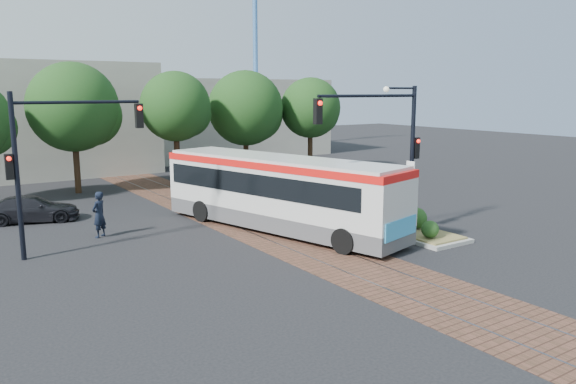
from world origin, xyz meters
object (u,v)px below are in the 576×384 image
Objects in this scene: city_bus at (278,190)px; signal_pole_left at (49,151)px; traffic_island at (406,225)px; signal_pole_main at (391,137)px; officer at (99,215)px; parked_car at (32,209)px.

city_bus is 2.03× the size of signal_pole_left.
signal_pole_left reaches higher than traffic_island.
signal_pole_main is (-0.96, 0.09, 3.83)m from traffic_island.
officer is at bearing 149.45° from traffic_island.
city_bus is 5.71m from traffic_island.
traffic_island is 0.87× the size of signal_pole_left.
officer is 4.98m from parked_car.
officer is at bearing 140.71° from city_bus.
parked_car is at bearing 139.22° from traffic_island.
signal_pole_left reaches higher than parked_car.
city_bus is 5.31m from signal_pole_main.
signal_pole_left is at bearing -165.59° from parked_car.
officer is (2.05, 1.68, -2.90)m from signal_pole_left.
city_bus is at bearing -115.07° from parked_car.
parked_car is at bearing 123.33° from city_bus.
traffic_island is at bearing 113.46° from officer.
traffic_island is 3.95m from signal_pole_main.
signal_pole_main is at bearing 174.64° from traffic_island.
traffic_island is 17.13m from parked_car.
signal_pole_left is 1.44× the size of parked_car.
traffic_island is 0.87× the size of signal_pole_main.
signal_pole_left is (-12.23, 4.80, -0.29)m from signal_pole_main.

